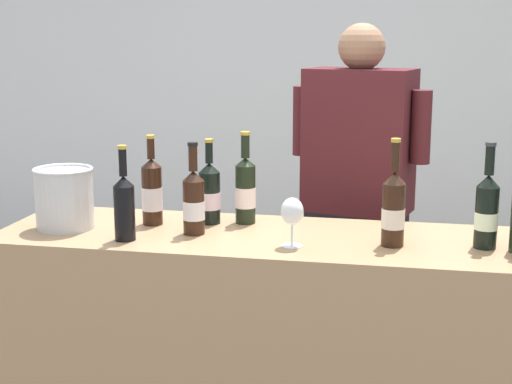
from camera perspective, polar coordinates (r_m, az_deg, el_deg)
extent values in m
cube|color=silver|center=(5.12, 7.22, 8.74)|extent=(8.00, 0.10, 2.80)
cube|color=#9E7A56|center=(2.79, 2.62, -13.14)|extent=(2.06, 0.57, 0.99)
cylinder|color=black|center=(2.63, -4.69, -1.16)|extent=(0.07, 0.07, 0.19)
cone|color=black|center=(2.61, -4.74, 1.22)|extent=(0.07, 0.07, 0.03)
cylinder|color=black|center=(2.60, -4.76, 2.53)|extent=(0.03, 0.03, 0.09)
cylinder|color=black|center=(2.59, -4.78, 3.60)|extent=(0.04, 0.04, 0.01)
cylinder|color=silver|center=(2.64, -4.69, -1.36)|extent=(0.08, 0.08, 0.07)
cylinder|color=black|center=(2.78, -3.50, -0.44)|extent=(0.08, 0.08, 0.19)
cone|color=black|center=(2.76, -3.53, 1.83)|extent=(0.08, 0.08, 0.03)
cylinder|color=black|center=(2.75, -3.55, 2.96)|extent=(0.03, 0.03, 0.08)
cylinder|color=#B79333|center=(2.74, -3.56, 3.87)|extent=(0.03, 0.03, 0.01)
cylinder|color=silver|center=(2.78, -3.50, -0.63)|extent=(0.08, 0.08, 0.06)
cylinder|color=black|center=(2.58, -9.84, -1.58)|extent=(0.07, 0.07, 0.19)
cone|color=black|center=(2.56, -9.93, 0.81)|extent=(0.07, 0.07, 0.03)
cylinder|color=black|center=(2.55, -9.98, 2.19)|extent=(0.03, 0.03, 0.09)
cylinder|color=#B79333|center=(2.54, -10.02, 3.34)|extent=(0.03, 0.03, 0.01)
cylinder|color=black|center=(2.78, -7.80, -0.28)|extent=(0.07, 0.07, 0.21)
cone|color=black|center=(2.76, -7.88, 2.18)|extent=(0.07, 0.07, 0.03)
cylinder|color=black|center=(2.75, -7.91, 3.24)|extent=(0.03, 0.03, 0.07)
cylinder|color=#B79333|center=(2.74, -7.93, 4.13)|extent=(0.03, 0.03, 0.01)
cylinder|color=silver|center=(2.78, -7.80, -0.49)|extent=(0.08, 0.08, 0.08)
cylinder|color=black|center=(2.77, -0.80, -0.18)|extent=(0.07, 0.07, 0.21)
cone|color=black|center=(2.75, -0.81, 2.29)|extent=(0.07, 0.07, 0.03)
cylinder|color=black|center=(2.74, -0.81, 3.44)|extent=(0.03, 0.03, 0.08)
cylinder|color=#B79333|center=(2.74, -0.81, 4.43)|extent=(0.04, 0.04, 0.01)
cylinder|color=white|center=(2.78, -0.80, -0.39)|extent=(0.08, 0.08, 0.08)
cylinder|color=black|center=(2.56, 16.89, -1.85)|extent=(0.07, 0.07, 0.20)
cone|color=black|center=(2.54, 17.06, 0.80)|extent=(0.07, 0.07, 0.04)
cylinder|color=black|center=(2.53, 17.15, 2.28)|extent=(0.03, 0.03, 0.09)
cylinder|color=#333338|center=(2.52, 17.22, 3.46)|extent=(0.03, 0.03, 0.01)
cylinder|color=silver|center=(2.57, 16.88, -2.07)|extent=(0.08, 0.08, 0.06)
cylinder|color=black|center=(2.52, 10.26, -1.71)|extent=(0.07, 0.07, 0.21)
cone|color=black|center=(2.49, 10.36, 1.06)|extent=(0.07, 0.07, 0.04)
cylinder|color=black|center=(2.48, 10.42, 2.60)|extent=(0.03, 0.03, 0.10)
cylinder|color=#B79333|center=(2.47, 10.47, 3.84)|extent=(0.03, 0.03, 0.01)
cylinder|color=beige|center=(2.52, 10.25, -1.94)|extent=(0.08, 0.08, 0.07)
cylinder|color=silver|center=(2.49, 2.71, -4.07)|extent=(0.07, 0.07, 0.00)
cylinder|color=silver|center=(2.48, 2.72, -3.21)|extent=(0.01, 0.01, 0.07)
ellipsoid|color=silver|center=(2.46, 2.74, -1.46)|extent=(0.07, 0.07, 0.09)
ellipsoid|color=maroon|center=(2.47, 2.73, -1.82)|extent=(0.06, 0.06, 0.03)
cylinder|color=silver|center=(2.78, -14.19, -0.55)|extent=(0.20, 0.20, 0.21)
torus|color=silver|center=(2.76, -14.30, 1.65)|extent=(0.21, 0.21, 0.01)
cube|color=black|center=(3.36, 7.38, -9.19)|extent=(0.43, 0.33, 0.94)
cube|color=#47191E|center=(3.17, 7.74, 3.82)|extent=(0.47, 0.34, 0.59)
sphere|color=#8C664C|center=(3.14, 7.94, 10.73)|extent=(0.19, 0.19, 0.19)
cylinder|color=#47191E|center=(3.09, 12.28, 4.78)|extent=(0.08, 0.08, 0.29)
cylinder|color=#47191E|center=(3.25, 3.49, 5.36)|extent=(0.08, 0.08, 0.29)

